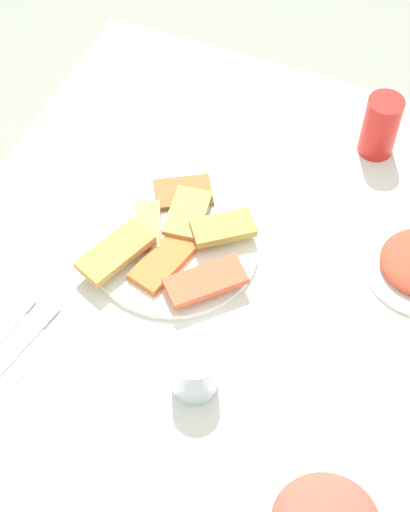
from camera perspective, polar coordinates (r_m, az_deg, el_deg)
name	(u,v)px	position (r m, az deg, el deg)	size (l,w,h in m)	color
ground_plane	(220,442)	(1.92, 1.09, -13.59)	(6.00, 6.00, 0.00)	gray
dining_table	(225,303)	(1.35, 1.51, -3.51)	(1.07, 0.96, 0.72)	silver
pide_platter	(174,243)	(1.31, -2.33, 0.99)	(0.30, 0.30, 0.05)	white
soda_can	(381,126)	(1.46, 12.83, 9.32)	(0.07, 0.07, 0.12)	red
drinking_glass	(194,371)	(1.15, -0.81, -8.47)	(0.07, 0.07, 0.09)	silver
paper_napkin	(8,347)	(1.25, -14.35, -6.50)	(0.11, 0.11, 0.00)	white
spoon	(17,349)	(1.24, -13.69, -6.71)	(0.19, 0.02, 0.01)	silver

